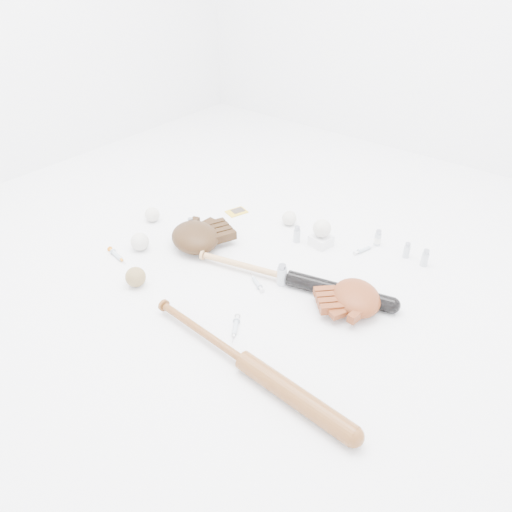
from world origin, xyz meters
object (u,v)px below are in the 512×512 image
Objects in this scene: bat_dark at (290,278)px; pedestal at (321,241)px; glove_dark at (195,237)px; bat_wood at (244,361)px.

pedestal is at bearing 86.61° from bat_dark.
glove_dark is at bearing 170.34° from bat_dark.
glove_dark is (-0.60, 0.40, 0.02)m from bat_wood.
bat_dark is at bearing 27.95° from glove_dark.
bat_wood is at bearing -86.82° from bat_dark.
bat_dark is 2.96× the size of glove_dark.
glove_dark is (-0.47, -0.03, 0.02)m from bat_dark.
glove_dark is 3.41× the size of pedestal.
glove_dark reaches higher than bat_dark.
glove_dark is 0.54m from pedestal.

